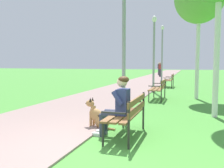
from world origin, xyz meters
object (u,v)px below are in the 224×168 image
at_px(lamp_post_near, 124,33).
at_px(lamp_post_mid, 154,53).
at_px(person_seated_on_near_bench, 118,104).
at_px(pedestrian_further_distant, 159,69).
at_px(pedestrian_distant, 160,69).
at_px(lamp_post_far, 162,54).
at_px(park_bench_far, 170,79).
at_px(park_bench_near, 128,112).
at_px(park_bench_mid, 159,88).
at_px(dog_shepherd, 98,117).

bearing_deg(lamp_post_near, lamp_post_mid, 89.01).
bearing_deg(person_seated_on_near_bench, lamp_post_mid, 93.11).
distance_m(lamp_post_near, lamp_post_mid, 5.61).
bearing_deg(pedestrian_further_distant, pedestrian_distant, -81.19).
distance_m(lamp_post_far, pedestrian_distant, 10.29).
relative_size(park_bench_far, lamp_post_far, 0.36).
bearing_deg(park_bench_far, lamp_post_near, -94.65).
height_order(park_bench_near, lamp_post_near, lamp_post_near).
xyz_separation_m(lamp_post_near, lamp_post_far, (-0.02, 10.46, -0.22)).
bearing_deg(pedestrian_further_distant, park_bench_near, -84.31).
bearing_deg(lamp_post_mid, park_bench_near, -85.37).
bearing_deg(park_bench_near, pedestrian_further_distant, 95.69).
relative_size(park_bench_mid, person_seated_on_near_bench, 1.20).
bearing_deg(park_bench_far, lamp_post_mid, -101.41).
relative_size(park_bench_far, pedestrian_distant, 0.91).
bearing_deg(park_bench_far, park_bench_near, -89.79).
xyz_separation_m(dog_shepherd, pedestrian_distant, (-1.24, 22.47, 0.58)).
height_order(person_seated_on_near_bench, lamp_post_far, lamp_post_far).
bearing_deg(lamp_post_mid, lamp_post_near, -90.99).
xyz_separation_m(park_bench_near, park_bench_mid, (-0.03, 5.28, 0.00)).
height_order(park_bench_mid, lamp_post_near, lamp_post_near).
height_order(park_bench_mid, pedestrian_distant, pedestrian_distant).
xyz_separation_m(park_bench_mid, lamp_post_near, (-0.71, -2.94, 1.89)).
bearing_deg(person_seated_on_near_bench, dog_shepherd, 141.44).
xyz_separation_m(dog_shepherd, lamp_post_mid, (0.18, 7.49, 1.79)).
bearing_deg(lamp_post_near, lamp_post_far, 90.09).
bearing_deg(dog_shepherd, lamp_post_far, 89.67).
relative_size(park_bench_mid, pedestrian_distant, 0.91).
bearing_deg(pedestrian_distant, dog_shepherd, -86.85).
distance_m(person_seated_on_near_bench, lamp_post_mid, 8.11).
xyz_separation_m(park_bench_mid, person_seated_on_near_bench, (-0.17, -5.33, 0.17)).
bearing_deg(park_bench_far, pedestrian_further_distant, 99.38).
distance_m(lamp_post_mid, lamp_post_far, 4.86).
xyz_separation_m(park_bench_mid, dog_shepherd, (-0.79, -4.84, -0.25)).
bearing_deg(dog_shepherd, park_bench_far, 85.71).
relative_size(person_seated_on_near_bench, pedestrian_distant, 0.76).
bearing_deg(park_bench_near, lamp_post_far, 93.38).
xyz_separation_m(lamp_post_mid, pedestrian_further_distant, (-2.04, 18.96, -1.21)).
bearing_deg(lamp_post_far, park_bench_far, -69.21).
xyz_separation_m(person_seated_on_near_bench, lamp_post_near, (-0.53, 2.39, 1.72)).
xyz_separation_m(park_bench_near, person_seated_on_near_bench, (-0.21, -0.05, 0.17)).
bearing_deg(park_bench_near, lamp_post_near, 107.53).
bearing_deg(dog_shepherd, person_seated_on_near_bench, -38.56).
distance_m(dog_shepherd, lamp_post_mid, 7.71).
xyz_separation_m(park_bench_mid, pedestrian_distant, (-2.03, 17.63, 0.33)).
distance_m(park_bench_near, lamp_post_near, 3.09).
height_order(lamp_post_near, pedestrian_distant, lamp_post_near).
xyz_separation_m(dog_shepherd, pedestrian_further_distant, (-1.86, 26.45, 0.58)).
xyz_separation_m(park_bench_far, pedestrian_distant, (-2.02, 12.00, 0.33)).
height_order(park_bench_mid, person_seated_on_near_bench, person_seated_on_near_bench).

